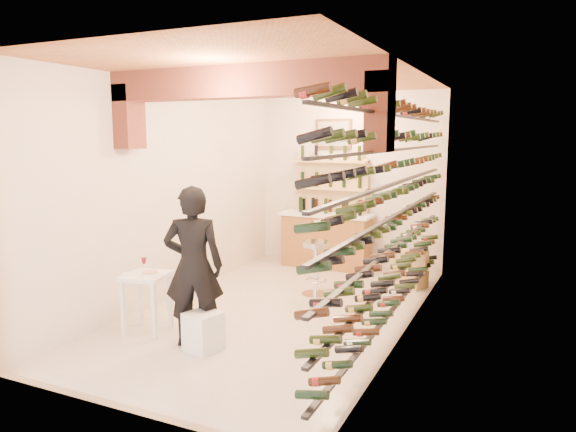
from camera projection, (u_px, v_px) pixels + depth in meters
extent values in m
plane|color=beige|center=(279.00, 311.00, 7.33)|extent=(6.00, 6.00, 0.00)
cube|color=beige|center=(349.00, 180.00, 9.79)|extent=(3.50, 0.02, 3.20)
cube|color=beige|center=(123.00, 234.00, 4.40)|extent=(3.50, 0.02, 3.20)
cube|color=beige|center=(172.00, 191.00, 7.82)|extent=(0.02, 6.00, 3.20)
cube|color=beige|center=(409.00, 204.00, 6.37)|extent=(0.02, 6.00, 3.20)
cube|color=#AF6B3E|center=(278.00, 75.00, 6.85)|extent=(3.50, 6.00, 0.02)
cube|color=#9F4C37|center=(240.00, 82.00, 5.98)|extent=(3.50, 0.35, 0.36)
cube|color=#9F4C37|center=(129.00, 117.00, 6.71)|extent=(0.24, 0.35, 0.80)
cube|color=#9F4C37|center=(380.00, 112.00, 5.36)|extent=(0.24, 0.35, 0.80)
cube|color=black|center=(393.00, 310.00, 6.64)|extent=(0.06, 5.70, 0.03)
cube|color=black|center=(394.00, 279.00, 6.58)|extent=(0.06, 5.70, 0.03)
cube|color=black|center=(395.00, 247.00, 6.52)|extent=(0.06, 5.70, 0.03)
cube|color=black|center=(396.00, 215.00, 6.46)|extent=(0.06, 5.70, 0.03)
cube|color=black|center=(397.00, 183.00, 6.40)|extent=(0.06, 5.70, 0.03)
cube|color=black|center=(398.00, 150.00, 6.34)|extent=(0.06, 5.70, 0.03)
cube|color=black|center=(399.00, 116.00, 6.28)|extent=(0.06, 5.70, 0.03)
cube|color=#9D6530|center=(326.00, 241.00, 9.76)|extent=(1.60, 0.55, 0.96)
cube|color=white|center=(327.00, 214.00, 9.69)|extent=(1.70, 0.62, 0.05)
cube|color=#D5B377|center=(332.00, 212.00, 9.93)|extent=(1.40, 0.10, 2.00)
cube|color=#D5B377|center=(329.00, 241.00, 9.92)|extent=(1.40, 0.28, 0.04)
cube|color=#D5B377|center=(330.00, 215.00, 9.85)|extent=(1.40, 0.28, 0.04)
cube|color=#D5B377|center=(330.00, 188.00, 9.77)|extent=(1.40, 0.28, 0.04)
cube|color=#D5B377|center=(330.00, 161.00, 9.70)|extent=(1.40, 0.28, 0.04)
cube|color=brown|center=(334.00, 134.00, 9.75)|extent=(0.70, 0.04, 0.55)
cube|color=#99998C|center=(333.00, 134.00, 9.73)|extent=(0.60, 0.01, 0.45)
cube|color=white|center=(146.00, 276.00, 6.45)|extent=(0.60, 0.60, 0.05)
cube|color=white|center=(123.00, 309.00, 6.36)|extent=(0.05, 0.05, 0.69)
cube|color=white|center=(154.00, 312.00, 6.26)|extent=(0.05, 0.05, 0.69)
cube|color=white|center=(141.00, 299.00, 6.76)|extent=(0.05, 0.05, 0.69)
cube|color=white|center=(170.00, 301.00, 6.66)|extent=(0.05, 0.05, 0.69)
cylinder|color=white|center=(150.00, 273.00, 6.45)|extent=(0.24, 0.24, 0.01)
cylinder|color=#BF7266|center=(150.00, 272.00, 6.44)|extent=(0.18, 0.18, 0.02)
cube|color=white|center=(128.00, 274.00, 6.42)|extent=(0.16, 0.16, 0.01)
cylinder|color=white|center=(144.00, 270.00, 6.64)|extent=(0.07, 0.07, 0.00)
cylinder|color=white|center=(144.00, 266.00, 6.64)|extent=(0.01, 0.01, 0.09)
cone|color=maroon|center=(144.00, 261.00, 6.63)|extent=(0.07, 0.07, 0.08)
cube|color=white|center=(203.00, 331.00, 5.97)|extent=(0.43, 0.43, 0.44)
imported|color=black|center=(194.00, 266.00, 6.05)|extent=(0.81, 0.70, 1.86)
cylinder|color=silver|center=(316.00, 295.00, 8.05)|extent=(0.43, 0.43, 0.03)
cylinder|color=silver|center=(316.00, 270.00, 7.99)|extent=(0.09, 0.09, 0.76)
cylinder|color=silver|center=(316.00, 244.00, 7.93)|extent=(0.41, 0.41, 0.08)
torus|color=silver|center=(316.00, 280.00, 8.02)|extent=(0.33, 0.33, 0.03)
cube|color=tan|center=(410.00, 278.00, 8.51)|extent=(0.57, 0.50, 0.29)
cube|color=tan|center=(411.00, 260.00, 8.47)|extent=(0.51, 0.36, 0.30)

